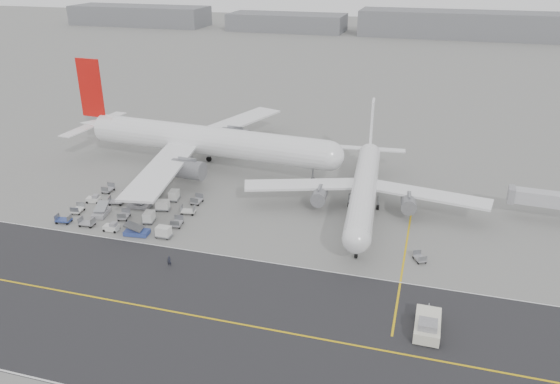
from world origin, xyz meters
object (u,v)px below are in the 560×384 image
(airliner_a, at_px, (201,140))
(airliner_b, at_px, (365,186))
(jet_bridge, at_px, (552,201))
(ground_crew_a, at_px, (169,261))
(pushback_tug, at_px, (427,325))

(airliner_a, height_order, airliner_b, airliner_a)
(airliner_a, bearing_deg, airliner_b, -102.42)
(jet_bridge, relative_size, ground_crew_a, 8.81)
(airliner_a, xyz_separation_m, airliner_b, (37.81, -11.45, -1.86))
(pushback_tug, bearing_deg, jet_bridge, 63.36)
(airliner_a, relative_size, jet_bridge, 4.31)
(airliner_b, relative_size, ground_crew_a, 26.91)
(pushback_tug, relative_size, ground_crew_a, 5.08)
(pushback_tug, height_order, jet_bridge, jet_bridge)
(airliner_a, distance_m, jet_bridge, 71.08)
(airliner_a, bearing_deg, pushback_tug, -127.46)
(airliner_a, xyz_separation_m, ground_crew_a, (12.02, -40.36, -5.61))
(ground_crew_a, bearing_deg, airliner_b, 32.26)
(pushback_tug, xyz_separation_m, jet_bridge, (19.74, 38.23, 2.94))
(airliner_b, bearing_deg, airliner_a, 158.47)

